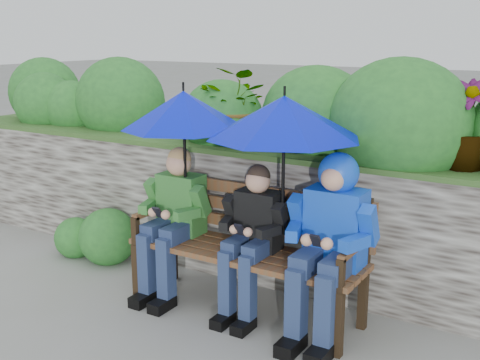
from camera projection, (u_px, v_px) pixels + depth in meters
The scene contains 8 objects.
ground at pixel (232, 317), 4.13m from camera, with size 60.00×60.00×0.00m, color slate.
garden_backdrop at pixel (330, 180), 5.29m from camera, with size 8.02×2.85×1.78m.
park_bench at pixel (250, 241), 4.14m from camera, with size 1.67×0.49×0.88m.
boy_left at pixel (173, 215), 4.36m from camera, with size 0.49×0.57×1.10m.
boy_middle at pixel (252, 233), 4.03m from camera, with size 0.45×0.52×1.05m.
boy_right at pixel (330, 232), 3.73m from camera, with size 0.55×0.67×1.18m.
umbrella_left at pixel (184, 110), 4.17m from camera, with size 0.88×0.88×0.90m.
umbrella_right at pixel (284, 117), 3.79m from camera, with size 1.01×1.01×0.88m.
Camera 1 is at (2.01, -3.20, 1.90)m, focal length 45.00 mm.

